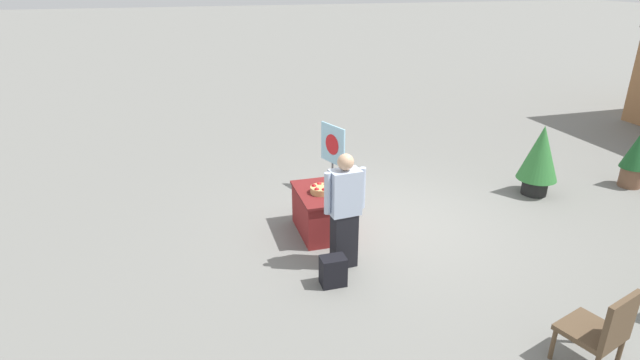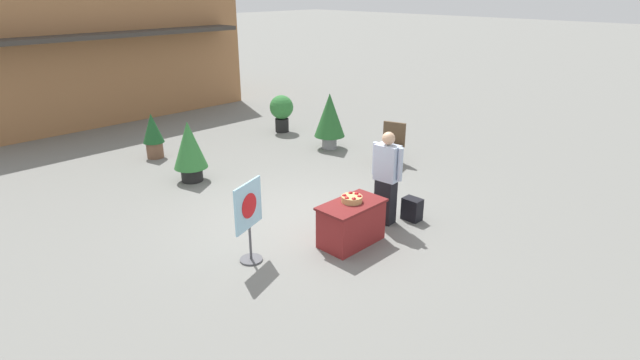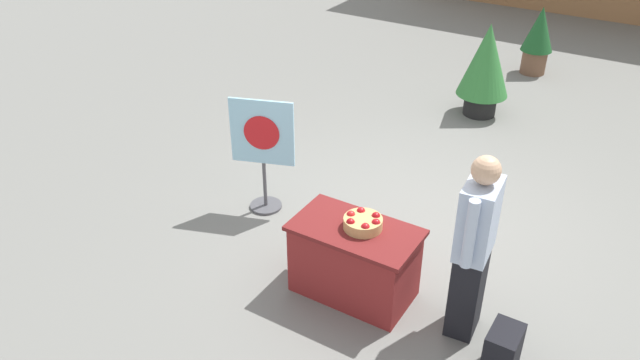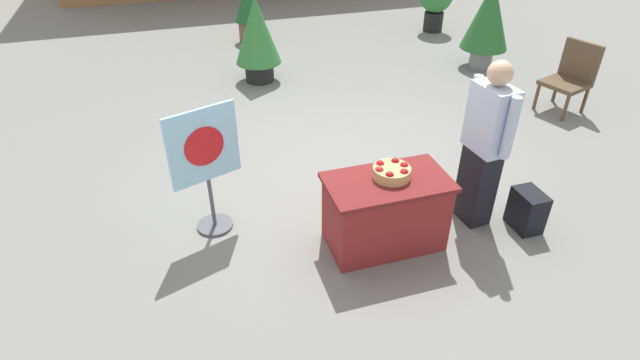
% 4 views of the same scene
% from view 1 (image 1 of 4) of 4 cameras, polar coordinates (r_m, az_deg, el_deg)
% --- Properties ---
extents(ground_plane, '(120.00, 120.00, 0.00)m').
position_cam_1_polar(ground_plane, '(8.54, 8.00, -4.97)').
color(ground_plane, slate).
extents(display_table, '(1.14, 0.64, 0.73)m').
position_cam_1_polar(display_table, '(8.02, -0.24, -3.71)').
color(display_table, maroon).
rests_on(display_table, ground_plane).
extents(apple_basket, '(0.35, 0.35, 0.13)m').
position_cam_1_polar(apple_basket, '(7.81, 0.15, -1.07)').
color(apple_basket, tan).
rests_on(apple_basket, display_table).
extents(person_visitor, '(0.30, 0.61, 1.71)m').
position_cam_1_polar(person_visitor, '(6.94, 2.83, -3.50)').
color(person_visitor, black).
rests_on(person_visitor, ground_plane).
extents(backpack, '(0.24, 0.34, 0.42)m').
position_cam_1_polar(backpack, '(6.83, 1.51, -10.35)').
color(backpack, black).
rests_on(backpack, ground_plane).
extents(poster_board, '(0.67, 0.36, 1.32)m').
position_cam_1_polar(poster_board, '(9.43, 1.45, 2.95)').
color(poster_board, '#4C4C51').
rests_on(poster_board, ground_plane).
extents(patio_chair, '(0.69, 0.69, 0.99)m').
position_cam_1_polar(patio_chair, '(6.11, 29.59, -14.56)').
color(patio_chair, brown).
rests_on(patio_chair, ground_plane).
extents(potted_plant_far_right, '(0.74, 0.74, 1.36)m').
position_cam_1_polar(potted_plant_far_right, '(10.15, 23.84, 2.48)').
color(potted_plant_far_right, black).
rests_on(potted_plant_far_right, ground_plane).
extents(potted_plant_near_left, '(0.52, 0.52, 1.13)m').
position_cam_1_polar(potted_plant_near_left, '(11.45, 32.39, 2.24)').
color(potted_plant_near_left, brown).
rests_on(potted_plant_near_left, ground_plane).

